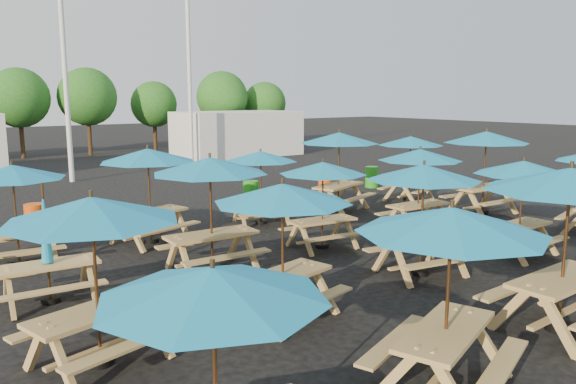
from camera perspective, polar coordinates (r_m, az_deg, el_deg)
ground at (r=13.44m, az=3.79°, el=-5.51°), size 120.00×120.00×0.00m
picnic_unit_0 at (r=4.99m, az=-7.62°, el=-10.26°), size 2.64×2.64×2.10m
picnic_unit_1 at (r=7.59m, az=-19.28°, el=-2.43°), size 2.77×2.77×2.30m
picnic_unit_2 at (r=10.48m, az=-23.27°, el=-5.84°), size 1.74×1.54×2.10m
picnic_unit_3 at (r=12.92m, az=-26.19°, el=1.40°), size 2.30×2.30×2.15m
picnic_unit_4 at (r=6.84m, az=16.24°, el=-3.66°), size 2.90×2.90×2.28m
picnic_unit_5 at (r=8.74m, az=-0.56°, el=-0.79°), size 2.63×2.63×2.21m
picnic_unit_6 at (r=11.25m, az=-7.92°, el=2.13°), size 2.42×2.42×2.36m
picnic_unit_7 at (r=13.77m, az=-14.04°, el=3.19°), size 2.84×2.84×2.32m
picnic_unit_8 at (r=9.20m, az=26.74°, el=0.42°), size 2.59×2.59×2.53m
picnic_unit_9 at (r=11.22m, az=13.62°, el=1.42°), size 2.58×2.58×2.24m
picnic_unit_10 at (r=12.95m, az=3.56°, el=2.02°), size 2.23×2.23×2.05m
picnic_unit_11 at (r=15.45m, az=-2.80°, el=3.29°), size 2.48×2.48×2.05m
picnic_unit_13 at (r=13.32m, az=22.79°, el=1.87°), size 2.21×2.21×2.15m
picnic_unit_14 at (r=14.97m, az=13.26°, el=3.30°), size 2.25×2.25×2.19m
picnic_unit_15 at (r=17.27m, az=5.21°, el=5.11°), size 3.09×3.09×2.45m
picnic_unit_18 at (r=17.76m, az=19.49°, el=4.89°), size 2.60×2.60×2.51m
picnic_unit_19 at (r=19.40m, az=12.34°, el=4.79°), size 2.68×2.68×2.20m
waste_bin_0 at (r=15.75m, az=-24.29°, el=-2.57°), size 0.51×0.51×0.81m
waste_bin_1 at (r=18.21m, az=-3.80°, el=-0.14°), size 0.51×0.51×0.81m
waste_bin_2 at (r=20.36m, az=3.81°, el=0.91°), size 0.51×0.51×0.81m
waste_bin_3 at (r=22.08m, az=8.50°, el=1.52°), size 0.51×0.51×0.81m
mast_0 at (r=24.88m, az=-21.94°, el=14.77°), size 0.20×0.20×12.00m
mast_1 at (r=29.04m, az=-10.07°, el=14.50°), size 0.20×0.20×12.00m
event_tent_1 at (r=33.80m, az=-5.21°, el=5.95°), size 7.00×4.00×2.60m
tree_3 at (r=35.27m, az=-25.68°, el=8.62°), size 3.36×3.36×5.09m
tree_4 at (r=35.69m, az=-19.72°, el=9.09°), size 3.41×3.41×5.17m
tree_5 at (r=37.55m, az=-13.46°, el=8.65°), size 2.94×2.94×4.45m
tree_6 at (r=37.72m, az=-6.72°, el=9.55°), size 3.38×3.38×5.13m
tree_7 at (r=39.52m, az=-2.39°, el=8.98°), size 2.95×2.95×4.48m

